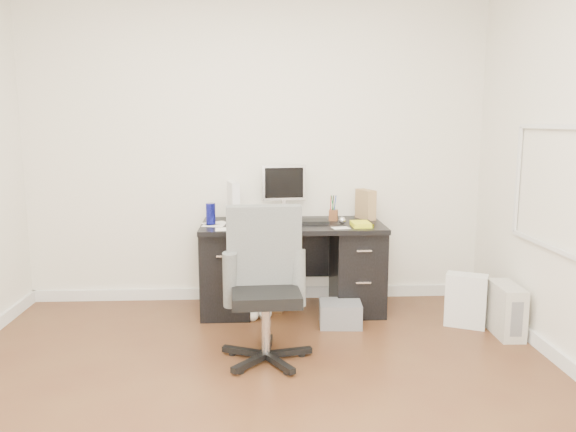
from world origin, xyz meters
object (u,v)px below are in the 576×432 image
object	(u,v)px
lcd_monitor	(284,191)
pc_tower	(506,310)
keyboard	(299,222)
office_chair	(266,287)
desk	(292,264)
wicker_basket	(266,285)

from	to	relation	value
lcd_monitor	pc_tower	size ratio (longest dim) A/B	1.23
keyboard	pc_tower	xyz separation A→B (m)	(1.51, -0.63, -0.57)
lcd_monitor	keyboard	distance (m)	0.36
office_chair	pc_tower	size ratio (longest dim) A/B	2.65
desk	pc_tower	bearing A→B (deg)	-22.55
office_chair	lcd_monitor	bearing A→B (deg)	79.13
lcd_monitor	wicker_basket	xyz separation A→B (m)	(-0.16, -0.12, -0.81)
lcd_monitor	pc_tower	bearing A→B (deg)	-34.87
keyboard	pc_tower	bearing A→B (deg)	-24.40
lcd_monitor	keyboard	bearing A→B (deg)	-71.83
office_chair	keyboard	bearing A→B (deg)	71.00
keyboard	wicker_basket	distance (m)	0.66
lcd_monitor	wicker_basket	distance (m)	0.83
lcd_monitor	pc_tower	distance (m)	2.01
keyboard	wicker_basket	world-z (taller)	keyboard
desk	wicker_basket	size ratio (longest dim) A/B	4.13
office_chair	wicker_basket	world-z (taller)	office_chair
office_chair	wicker_basket	size ratio (longest dim) A/B	2.83
pc_tower	desk	bearing A→B (deg)	158.93
wicker_basket	office_chair	bearing A→B (deg)	-90.85
desk	lcd_monitor	xyz separation A→B (m)	(-0.06, 0.24, 0.59)
keyboard	office_chair	size ratio (longest dim) A/B	0.47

